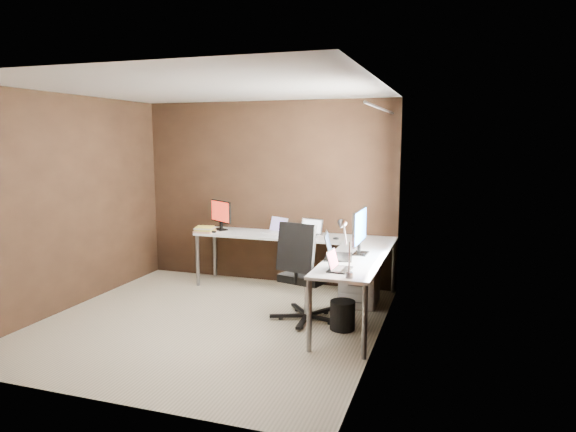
# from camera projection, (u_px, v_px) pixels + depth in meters

# --- Properties ---
(room) EXTENTS (3.60, 3.60, 2.50)m
(room) POSITION_uv_depth(u_px,v_px,m) (240.00, 207.00, 5.37)
(room) COLOR #BDB093
(room) RESTS_ON ground
(desk) EXTENTS (2.65, 2.25, 0.73)m
(desk) POSITION_uv_depth(u_px,v_px,m) (311.00, 248.00, 6.22)
(desk) COLOR white
(desk) RESTS_ON ground
(drawer_pedestal) EXTENTS (0.42, 0.50, 0.60)m
(drawer_pedestal) POSITION_uv_depth(u_px,v_px,m) (360.00, 280.00, 6.20)
(drawer_pedestal) COLOR white
(drawer_pedestal) RESTS_ON ground
(monitor_left) EXTENTS (0.41, 0.28, 0.41)m
(monitor_left) POSITION_uv_depth(u_px,v_px,m) (221.00, 213.00, 7.13)
(monitor_left) COLOR black
(monitor_left) RESTS_ON desk
(monitor_right) EXTENTS (0.15, 0.61, 0.50)m
(monitor_right) POSITION_uv_depth(u_px,v_px,m) (360.00, 229.00, 5.60)
(monitor_right) COLOR black
(monitor_right) RESTS_ON desk
(laptop_white) EXTENTS (0.38, 0.34, 0.21)m
(laptop_white) POSITION_uv_depth(u_px,v_px,m) (276.00, 230.00, 6.90)
(laptop_white) COLOR white
(laptop_white) RESTS_ON desk
(laptop_silver) EXTENTS (0.36, 0.29, 0.21)m
(laptop_silver) POSITION_uv_depth(u_px,v_px,m) (310.00, 232.00, 6.73)
(laptop_silver) COLOR silver
(laptop_silver) RESTS_ON desk
(laptop_black_big) EXTENTS (0.36, 0.45, 0.27)m
(laptop_black_big) POSITION_uv_depth(u_px,v_px,m) (335.00, 252.00, 5.47)
(laptop_black_big) COLOR black
(laptop_black_big) RESTS_ON desk
(laptop_black_small) EXTENTS (0.21, 0.29, 0.19)m
(laptop_black_small) POSITION_uv_depth(u_px,v_px,m) (337.00, 266.00, 4.94)
(laptop_black_small) COLOR black
(laptop_black_small) RESTS_ON desk
(book_stack) EXTENTS (0.27, 0.23, 0.08)m
(book_stack) POSITION_uv_depth(u_px,v_px,m) (205.00, 230.00, 6.95)
(book_stack) COLOR tan
(book_stack) RESTS_ON desk
(mouse_left) EXTENTS (0.11, 0.09, 0.04)m
(mouse_left) POSITION_uv_depth(u_px,v_px,m) (213.00, 232.00, 6.90)
(mouse_left) COLOR black
(mouse_left) RESTS_ON desk
(mouse_corner) EXTENTS (0.09, 0.07, 0.03)m
(mouse_corner) POSITION_uv_depth(u_px,v_px,m) (336.00, 238.00, 6.45)
(mouse_corner) COLOR black
(mouse_corner) RESTS_ON desk
(desk_lamp) EXTENTS (0.18, 0.20, 0.52)m
(desk_lamp) POSITION_uv_depth(u_px,v_px,m) (344.00, 241.00, 4.70)
(desk_lamp) COLOR slate
(desk_lamp) RESTS_ON desk
(office_chair) EXTENTS (0.62, 0.65, 1.11)m
(office_chair) POSITION_uv_depth(u_px,v_px,m) (305.00, 292.00, 5.62)
(office_chair) COLOR black
(office_chair) RESTS_ON ground
(wastebasket) EXTENTS (0.33, 0.33, 0.31)m
(wastebasket) POSITION_uv_depth(u_px,v_px,m) (342.00, 315.00, 5.38)
(wastebasket) COLOR black
(wastebasket) RESTS_ON ground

